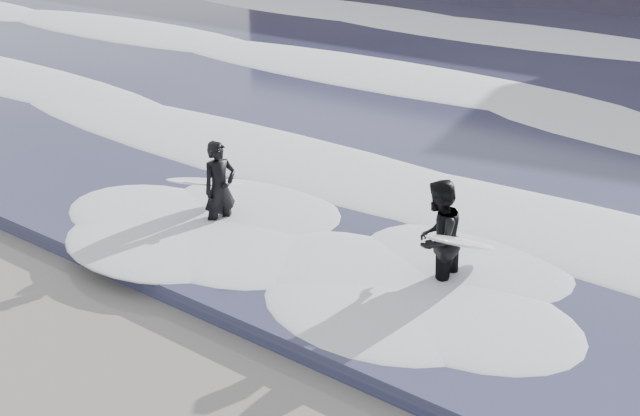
# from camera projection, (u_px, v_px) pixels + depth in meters

# --- Properties ---
(foam_near) EXTENTS (60.00, 3.20, 0.20)m
(foam_near) POSITION_uv_depth(u_px,v_px,m) (442.00, 187.00, 15.71)
(foam_near) COLOR white
(foam_near) RESTS_ON sea
(foam_mid) EXTENTS (60.00, 4.00, 0.24)m
(foam_mid) POSITION_uv_depth(u_px,v_px,m) (577.00, 109.00, 20.81)
(foam_mid) COLOR white
(foam_mid) RESTS_ON sea
(surfer_left) EXTENTS (0.96, 1.84, 1.78)m
(surfer_left) POSITION_uv_depth(u_px,v_px,m) (217.00, 188.00, 14.33)
(surfer_left) COLOR black
(surfer_left) RESTS_ON ground
(surfer_right) EXTENTS (1.16, 2.19, 1.91)m
(surfer_right) POSITION_uv_depth(u_px,v_px,m) (440.00, 240.00, 12.17)
(surfer_right) COLOR black
(surfer_right) RESTS_ON ground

